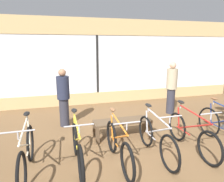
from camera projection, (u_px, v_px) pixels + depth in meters
name	position (u px, v px, depth m)	size (l,w,h in m)	color
ground_plane	(136.00, 154.00, 4.17)	(24.00, 24.00, 0.00)	brown
shop_back_wall	(97.00, 61.00, 7.52)	(12.00, 0.08, 3.20)	tan
bicycle_far_left	(27.00, 155.00, 3.41)	(0.46, 1.77, 1.04)	black
bicycle_left	(77.00, 148.00, 3.65)	(0.46, 1.72, 1.03)	black
bicycle_center_left	(118.00, 146.00, 3.76)	(0.46, 1.66, 1.02)	black
bicycle_center_right	(156.00, 139.00, 4.03)	(0.46, 1.68, 1.02)	black
bicycle_right	(191.00, 134.00, 4.25)	(0.46, 1.75, 1.02)	black
bicycle_far_right	(224.00, 128.00, 4.50)	(0.46, 1.73, 1.05)	black
display_bench	(122.00, 123.00, 4.87)	(1.40, 0.44, 0.44)	brown
customer_near_rack	(63.00, 97.00, 5.49)	(0.47, 0.47, 1.62)	#2D2D38
customer_by_window	(171.00, 87.00, 6.54)	(0.40, 0.40, 1.71)	#2D2D38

